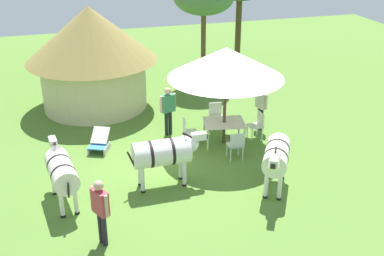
{
  "coord_description": "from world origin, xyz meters",
  "views": [
    {
      "loc": [
        -2.88,
        -11.91,
        6.92
      ],
      "look_at": [
        0.68,
        0.38,
        1.0
      ],
      "focal_mm": 44.51,
      "sensor_mm": 36.0,
      "label": 1
    }
  ],
  "objects_px": {
    "patio_dining_table": "(224,124)",
    "guest_behind_table": "(261,103)",
    "zebra_toward_hut": "(61,170)",
    "patio_chair_near_lawn": "(188,130)",
    "guest_beside_umbrella": "(168,107)",
    "patio_chair_east_end": "(236,144)",
    "shade_umbrella": "(226,63)",
    "striped_lounge_chair": "(99,143)",
    "zebra_by_umbrella": "(276,156)",
    "standing_watcher": "(100,207)",
    "thatched_hut": "(92,53)",
    "patio_chair_west_end": "(216,114)",
    "zebra_nearest_camera": "(163,153)",
    "patio_chair_near_hut": "(258,124)"
  },
  "relations": [
    {
      "from": "guest_beside_umbrella",
      "to": "shade_umbrella",
      "type": "bearing_deg",
      "value": -52.69
    },
    {
      "from": "zebra_by_umbrella",
      "to": "guest_beside_umbrella",
      "type": "bearing_deg",
      "value": -34.45
    },
    {
      "from": "shade_umbrella",
      "to": "patio_chair_east_end",
      "type": "bearing_deg",
      "value": -91.77
    },
    {
      "from": "patio_chair_west_end",
      "to": "zebra_by_umbrella",
      "type": "height_order",
      "value": "zebra_by_umbrella"
    },
    {
      "from": "thatched_hut",
      "to": "zebra_nearest_camera",
      "type": "xyz_separation_m",
      "value": [
        1.2,
        -6.35,
        -1.11
      ]
    },
    {
      "from": "guest_beside_umbrella",
      "to": "zebra_nearest_camera",
      "type": "height_order",
      "value": "guest_beside_umbrella"
    },
    {
      "from": "standing_watcher",
      "to": "zebra_by_umbrella",
      "type": "xyz_separation_m",
      "value": [
        4.7,
        1.04,
        0.01
      ]
    },
    {
      "from": "patio_chair_east_end",
      "to": "zebra_toward_hut",
      "type": "bearing_deg",
      "value": -167.72
    },
    {
      "from": "shade_umbrella",
      "to": "patio_dining_table",
      "type": "relative_size",
      "value": 2.5
    },
    {
      "from": "patio_chair_west_end",
      "to": "zebra_toward_hut",
      "type": "distance_m",
      "value": 6.18
    },
    {
      "from": "patio_dining_table",
      "to": "patio_chair_near_lawn",
      "type": "height_order",
      "value": "patio_chair_near_lawn"
    },
    {
      "from": "standing_watcher",
      "to": "zebra_toward_hut",
      "type": "distance_m",
      "value": 2.1
    },
    {
      "from": "striped_lounge_chair",
      "to": "zebra_toward_hut",
      "type": "distance_m",
      "value": 3.01
    },
    {
      "from": "striped_lounge_chair",
      "to": "zebra_by_umbrella",
      "type": "relative_size",
      "value": 0.51
    },
    {
      "from": "zebra_nearest_camera",
      "to": "patio_chair_near_lawn",
      "type": "bearing_deg",
      "value": 148.69
    },
    {
      "from": "guest_behind_table",
      "to": "standing_watcher",
      "type": "relative_size",
      "value": 0.95
    },
    {
      "from": "patio_dining_table",
      "to": "zebra_nearest_camera",
      "type": "bearing_deg",
      "value": -140.71
    },
    {
      "from": "patio_chair_near_hut",
      "to": "patio_chair_west_end",
      "type": "bearing_deg",
      "value": 41.42
    },
    {
      "from": "patio_dining_table",
      "to": "guest_behind_table",
      "type": "relative_size",
      "value": 0.92
    },
    {
      "from": "patio_chair_near_lawn",
      "to": "guest_beside_umbrella",
      "type": "xyz_separation_m",
      "value": [
        -0.4,
        0.95,
        0.48
      ]
    },
    {
      "from": "patio_dining_table",
      "to": "zebra_by_umbrella",
      "type": "xyz_separation_m",
      "value": [
        0.37,
        -3.02,
        0.34
      ]
    },
    {
      "from": "thatched_hut",
      "to": "striped_lounge_chair",
      "type": "distance_m",
      "value": 4.22
    },
    {
      "from": "patio_chair_east_end",
      "to": "zebra_nearest_camera",
      "type": "xyz_separation_m",
      "value": [
        -2.41,
        -0.82,
        0.47
      ]
    },
    {
      "from": "patio_chair_east_end",
      "to": "zebra_nearest_camera",
      "type": "bearing_deg",
      "value": -159.33
    },
    {
      "from": "patio_chair_near_lawn",
      "to": "zebra_toward_hut",
      "type": "relative_size",
      "value": 0.41
    },
    {
      "from": "patio_dining_table",
      "to": "patio_chair_west_end",
      "type": "height_order",
      "value": "patio_chair_west_end"
    },
    {
      "from": "guest_beside_umbrella",
      "to": "zebra_toward_hut",
      "type": "bearing_deg",
      "value": -155.12
    },
    {
      "from": "standing_watcher",
      "to": "patio_chair_near_hut",
      "type": "bearing_deg",
      "value": 100.03
    },
    {
      "from": "shade_umbrella",
      "to": "striped_lounge_chair",
      "type": "xyz_separation_m",
      "value": [
        -3.93,
        0.57,
        -2.44
      ]
    },
    {
      "from": "patio_dining_table",
      "to": "patio_chair_near_hut",
      "type": "xyz_separation_m",
      "value": [
        1.17,
        0.03,
        -0.14
      ]
    },
    {
      "from": "patio_chair_near_hut",
      "to": "zebra_toward_hut",
      "type": "relative_size",
      "value": 0.41
    },
    {
      "from": "patio_chair_near_hut",
      "to": "shade_umbrella",
      "type": "bearing_deg",
      "value": 90.0
    },
    {
      "from": "standing_watcher",
      "to": "zebra_by_umbrella",
      "type": "relative_size",
      "value": 0.88
    },
    {
      "from": "thatched_hut",
      "to": "zebra_toward_hut",
      "type": "distance_m",
      "value": 6.73
    },
    {
      "from": "patio_chair_east_end",
      "to": "patio_chair_near_hut",
      "type": "height_order",
      "value": "same"
    },
    {
      "from": "patio_chair_west_end",
      "to": "striped_lounge_chair",
      "type": "distance_m",
      "value": 4.1
    },
    {
      "from": "patio_chair_near_lawn",
      "to": "patio_chair_east_end",
      "type": "bearing_deg",
      "value": 47.89
    },
    {
      "from": "zebra_toward_hut",
      "to": "patio_chair_near_lawn",
      "type": "bearing_deg",
      "value": 21.77
    },
    {
      "from": "striped_lounge_chair",
      "to": "zebra_toward_hut",
      "type": "xyz_separation_m",
      "value": [
        -1.17,
        -2.68,
        0.69
      ]
    },
    {
      "from": "thatched_hut",
      "to": "guest_beside_umbrella",
      "type": "distance_m",
      "value": 4.0
    },
    {
      "from": "standing_watcher",
      "to": "shade_umbrella",
      "type": "bearing_deg",
      "value": 106.6
    },
    {
      "from": "patio_chair_near_lawn",
      "to": "patio_dining_table",
      "type": "bearing_deg",
      "value": 90.0
    },
    {
      "from": "patio_chair_west_end",
      "to": "striped_lounge_chair",
      "type": "bearing_deg",
      "value": 14.35
    },
    {
      "from": "patio_chair_east_end",
      "to": "standing_watcher",
      "type": "xyz_separation_m",
      "value": [
        -4.3,
        -2.89,
        0.47
      ]
    },
    {
      "from": "zebra_by_umbrella",
      "to": "zebra_nearest_camera",
      "type": "bearing_deg",
      "value": 10.43
    },
    {
      "from": "thatched_hut",
      "to": "patio_chair_near_hut",
      "type": "height_order",
      "value": "thatched_hut"
    },
    {
      "from": "thatched_hut",
      "to": "patio_chair_east_end",
      "type": "bearing_deg",
      "value": -56.89
    },
    {
      "from": "shade_umbrella",
      "to": "patio_chair_near_hut",
      "type": "height_order",
      "value": "shade_umbrella"
    },
    {
      "from": "guest_behind_table",
      "to": "zebra_toward_hut",
      "type": "xyz_separation_m",
      "value": [
        -6.66,
        -2.79,
        0.01
      ]
    },
    {
      "from": "thatched_hut",
      "to": "patio_dining_table",
      "type": "distance_m",
      "value": 5.85
    }
  ]
}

